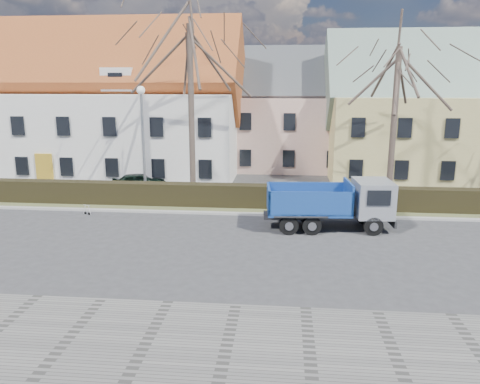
# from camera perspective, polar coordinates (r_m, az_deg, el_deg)

# --- Properties ---
(ground) EXTENTS (120.00, 120.00, 0.00)m
(ground) POSITION_cam_1_polar(r_m,az_deg,el_deg) (21.27, -4.79, -6.11)
(ground) COLOR #39393B
(sidewalk_near) EXTENTS (80.00, 5.00, 0.08)m
(sidewalk_near) POSITION_cam_1_polar(r_m,az_deg,el_deg) (13.74, -11.36, -17.68)
(sidewalk_near) COLOR slate
(sidewalk_near) RESTS_ON ground
(curb_far) EXTENTS (80.00, 0.30, 0.12)m
(curb_far) POSITION_cam_1_polar(r_m,az_deg,el_deg) (25.58, -2.98, -2.58)
(curb_far) COLOR #A7A5A0
(curb_far) RESTS_ON ground
(grass_strip) EXTENTS (80.00, 3.00, 0.10)m
(grass_strip) POSITION_cam_1_polar(r_m,az_deg,el_deg) (27.11, -2.49, -1.68)
(grass_strip) COLOR #545B33
(grass_strip) RESTS_ON ground
(hedge) EXTENTS (60.00, 0.90, 1.30)m
(hedge) POSITION_cam_1_polar(r_m,az_deg,el_deg) (26.76, -2.56, -0.55)
(hedge) COLOR black
(hedge) RESTS_ON ground
(building_white) EXTENTS (26.80, 10.80, 9.50)m
(building_white) POSITION_cam_1_polar(r_m,az_deg,el_deg) (39.49, -19.77, 9.19)
(building_white) COLOR white
(building_white) RESTS_ON ground
(building_pink) EXTENTS (10.80, 8.80, 8.00)m
(building_pink) POSITION_cam_1_polar(r_m,az_deg,el_deg) (39.85, 6.01, 8.84)
(building_pink) COLOR #D6A797
(building_pink) RESTS_ON ground
(building_yellow) EXTENTS (18.80, 10.80, 8.50)m
(building_yellow) POSITION_cam_1_polar(r_m,az_deg,el_deg) (38.85, 24.22, 8.01)
(building_yellow) COLOR #CCBC70
(building_yellow) RESTS_ON ground
(tree_1) EXTENTS (9.20, 9.20, 12.65)m
(tree_1) POSITION_cam_1_polar(r_m,az_deg,el_deg) (28.80, -6.00, 11.79)
(tree_1) COLOR #4A3C33
(tree_1) RESTS_ON ground
(tree_2) EXTENTS (8.00, 8.00, 11.00)m
(tree_2) POSITION_cam_1_polar(r_m,az_deg,el_deg) (28.97, 18.36, 9.57)
(tree_2) COLOR #4A3C33
(tree_2) RESTS_ON ground
(dump_truck) EXTENTS (6.45, 2.79, 2.52)m
(dump_truck) POSITION_cam_1_polar(r_m,az_deg,el_deg) (23.10, 10.29, -1.44)
(dump_truck) COLOR navy
(dump_truck) RESTS_ON ground
(streetlight) EXTENTS (0.54, 0.54, 6.90)m
(streetlight) POSITION_cam_1_polar(r_m,az_deg,el_deg) (28.21, -11.69, 5.69)
(streetlight) COLOR gray
(streetlight) RESTS_ON ground
(cart_frame) EXTENTS (0.76, 0.62, 0.61)m
(cart_frame) POSITION_cam_1_polar(r_m,az_deg,el_deg) (26.84, -18.43, -1.96)
(cart_frame) COLOR silver
(cart_frame) RESTS_ON ground
(parked_car_a) EXTENTS (3.81, 2.52, 1.21)m
(parked_car_a) POSITION_cam_1_polar(r_m,az_deg,el_deg) (31.55, -12.16, 1.21)
(parked_car_a) COLOR black
(parked_car_a) RESTS_ON ground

